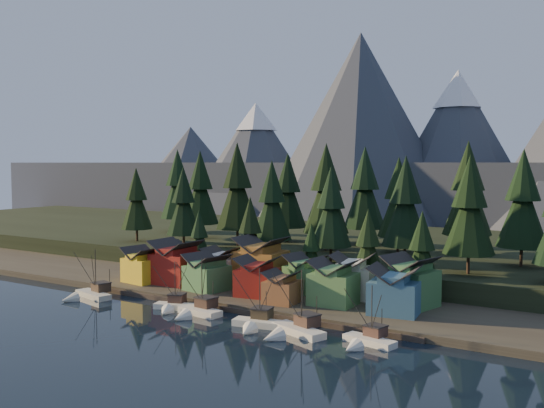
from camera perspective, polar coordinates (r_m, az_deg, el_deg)
The scene contains 44 objects.
ground at distance 112.40m, azimuth -8.57°, elevation -11.58°, with size 500.00×500.00×0.00m, color black.
shore_strip at distance 144.06m, azimuth 1.94°, elevation -7.78°, with size 400.00×50.00×1.50m, color #342E26.
hillside at distance 187.97m, azimuth 9.64°, elevation -4.38°, with size 420.00×100.00×6.00m, color black.
dock at distance 124.84m, azimuth -3.57°, elevation -9.74°, with size 80.00×4.00×1.00m, color #4A3E35.
mountain_ridge at distance 305.01m, azimuth 17.86°, elevation 3.00°, with size 560.00×190.00×90.00m.
boat_0 at distance 140.89m, azimuth -16.92°, elevation -7.61°, with size 11.25×11.83×11.94m.
boat_2 at distance 126.30m, azimuth -9.36°, elevation -8.85°, with size 8.86×9.43×10.84m.
boat_3 at distance 120.89m, azimuth -7.16°, elevation -9.26°, with size 9.96×10.62×12.37m.
boat_4 at distance 111.52m, azimuth -1.50°, elevation -10.44°, with size 10.10×10.68×11.83m.
boat_5 at distance 106.87m, azimuth 2.01°, elevation -11.05°, with size 11.62×12.12×12.61m.
boat_6 at distance 102.50m, azimuth 8.84°, elevation -11.92°, with size 9.71×10.22×10.87m.
house_front_0 at distance 148.33m, azimuth -12.02°, elevation -5.52°, with size 9.31×8.92×8.30m.
house_front_1 at distance 144.89m, azimuth -9.02°, elevation -5.30°, with size 10.03×9.64×10.24m.
house_front_2 at distance 136.67m, azimuth -6.15°, elevation -6.30°, with size 9.54×9.60×8.10m.
house_front_3 at distance 130.28m, azimuth -1.41°, elevation -6.74°, with size 9.31×8.99×8.31m.
house_front_4 at distance 123.87m, azimuth 0.94°, elevation -7.75°, with size 6.80×7.27×6.48m.
house_front_5 at distance 122.66m, azimuth 5.80°, elevation -7.24°, with size 8.81×8.05×9.06m.
house_front_6 at distance 117.38m, azimuth 11.47°, elevation -7.82°, with size 10.13×9.71×9.01m.
house_back_0 at distance 152.65m, azimuth -8.48°, elevation -5.10°, with size 8.74×8.44×8.86m.
house_back_1 at distance 143.92m, azimuth -4.83°, elevation -5.71°, with size 8.30×8.38×8.44m.
house_back_2 at distance 141.28m, azimuth -1.03°, elevation -5.27°, with size 11.07×10.24×11.25m.
house_back_3 at distance 134.23m, azimuth 3.17°, elevation -6.45°, with size 9.11×8.37×8.23m.
house_back_4 at distance 129.64m, azimuth 7.58°, elevation -6.61°, with size 9.96×9.70×9.22m.
house_back_5 at distance 123.80m, azimuth 12.91°, elevation -6.97°, with size 10.86×10.94×10.05m.
tree_hill_0 at distance 189.02m, azimuth -12.64°, elevation 0.28°, with size 9.64×9.64×22.46m.
tree_hill_1 at distance 192.80m, azimuth -6.76°, elevation 1.29°, with size 11.94×11.94×27.81m.
tree_hill_2 at distance 171.20m, azimuth -8.34°, elevation 0.04°, with size 9.82×9.82×22.88m.
tree_hill_3 at distance 174.32m, azimuth -3.28°, elevation 1.39°, with size 12.80×12.80×29.82m.
tree_hill_4 at distance 182.62m, azimuth 1.49°, elevation 1.02°, with size 11.57×11.57×26.96m.
tree_hill_5 at distance 156.18m, azimuth -0.01°, elevation 0.07°, with size 10.57×10.57×24.63m.
tree_hill_6 at distance 165.14m, azimuth 5.11°, elevation 1.14°, with size 12.57×12.57×29.28m.
tree_hill_7 at distance 145.70m, azimuth 5.58°, elevation -0.52°, with size 10.01×10.01×23.31m.
tree_hill_8 at distance 164.47m, azimuth 11.82°, elevation 0.35°, with size 10.97×10.97×25.55m.
tree_hill_9 at distance 145.79m, azimuth 12.45°, elevation -0.06°, with size 11.05×11.05×25.74m.
tree_hill_10 at distance 167.26m, azimuth 17.93°, elevation 1.10°, with size 12.78×12.78×29.78m.
tree_hill_11 at distance 136.40m, azimuth 18.08°, elevation -0.43°, with size 11.06×11.06×25.76m.
tree_hill_12 at distance 150.37m, azimuth 22.53°, elevation 0.16°, with size 11.69×11.69×27.24m.
tree_hill_15 at distance 178.84m, azimuth 8.73°, elevation 1.24°, with size 12.37×12.37×28.81m.
tree_hill_16 at distance 211.98m, azimuth -8.86°, elevation 1.62°, with size 12.28×12.28×28.61m.
tree_shore_0 at distance 158.21m, azimuth -6.87°, elevation -3.21°, with size 7.00×7.00×16.30m.
tree_shore_1 at distance 148.48m, azimuth -2.07°, elevation -2.82°, with size 8.68×8.68×20.22m.
tree_shore_2 at distance 140.13m, azimuth 3.72°, elevation -4.50°, with size 6.27×6.27×14.60m.
tree_shore_3 at distance 133.82m, azimuth 9.02°, elevation -4.01°, with size 7.95×7.95×18.51m.
tree_shore_4 at distance 129.65m, azimuth 13.92°, elevation -4.31°, with size 7.98×7.98×18.59m.
Camera 1 is at (70.76, -82.04, 29.96)m, focal length 40.00 mm.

